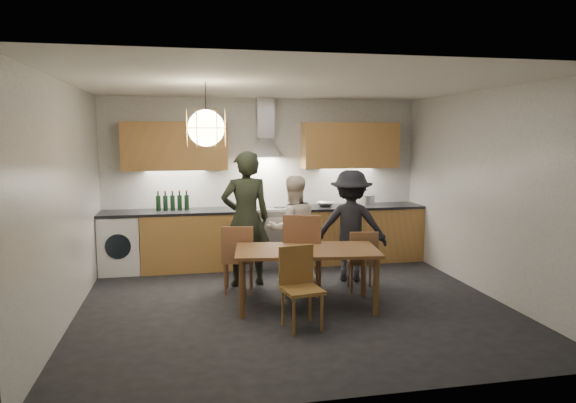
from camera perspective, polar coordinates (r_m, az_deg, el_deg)
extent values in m
plane|color=black|center=(6.29, 0.59, -11.37)|extent=(5.00, 5.00, 0.00)
cube|color=silver|center=(8.20, -2.67, 2.32)|extent=(5.00, 0.02, 2.60)
cube|color=silver|center=(3.86, 7.62, -3.51)|extent=(5.00, 0.02, 2.60)
cube|color=silver|center=(6.00, -23.42, -0.15)|extent=(0.02, 4.50, 2.60)
cube|color=silver|center=(6.96, 21.17, 0.92)|extent=(0.02, 4.50, 2.60)
cube|color=white|center=(5.99, 0.63, 12.91)|extent=(5.00, 4.50, 0.02)
cube|color=tan|center=(7.94, -10.74, -4.32)|extent=(1.45, 0.60, 0.86)
cube|color=tan|center=(8.39, 7.70, -3.63)|extent=(2.05, 0.60, 0.86)
cube|color=white|center=(8.00, -18.12, -4.52)|extent=(0.58, 0.58, 0.85)
cube|color=black|center=(7.86, -13.00, -1.16)|extent=(2.05, 0.62, 0.04)
cube|color=black|center=(8.32, 7.76, -0.58)|extent=(2.05, 0.62, 0.04)
cube|color=silver|center=(8.04, -2.31, -4.27)|extent=(0.90, 0.60, 0.80)
cube|color=black|center=(7.77, -1.97, -4.83)|extent=(0.78, 0.02, 0.42)
cube|color=slate|center=(7.96, -2.32, -1.16)|extent=(0.90, 0.60, 0.08)
cube|color=silver|center=(7.70, -2.02, -1.00)|extent=(0.90, 0.08, 0.04)
cube|color=tan|center=(7.90, -12.46, 6.03)|extent=(1.55, 0.35, 0.72)
cube|color=tan|center=(8.33, 6.94, 6.21)|extent=(1.55, 0.35, 0.72)
cube|color=silver|center=(8.05, -2.57, 9.28)|extent=(0.26, 0.22, 0.62)
cylinder|color=black|center=(5.74, -9.14, 10.55)|extent=(0.01, 0.01, 0.50)
sphere|color=#FFE0A5|center=(5.73, -9.09, 8.06)|extent=(0.40, 0.40, 0.40)
torus|color=gold|center=(5.73, -9.09, 8.06)|extent=(0.43, 0.43, 0.01)
cube|color=brown|center=(6.04, 2.09, -5.46)|extent=(1.75, 1.05, 0.04)
cylinder|color=brown|center=(5.77, -5.16, -9.68)|extent=(0.06, 0.06, 0.66)
cylinder|color=brown|center=(6.43, -5.01, -7.90)|extent=(0.06, 0.06, 0.66)
cylinder|color=brown|center=(5.93, 9.79, -9.31)|extent=(0.06, 0.06, 0.66)
cylinder|color=brown|center=(6.57, 8.40, -7.62)|extent=(0.06, 0.06, 0.66)
cube|color=brown|center=(6.71, -5.53, -6.38)|extent=(0.46, 0.46, 0.04)
cube|color=brown|center=(6.48, -5.66, -4.71)|extent=(0.40, 0.10, 0.44)
cylinder|color=brown|center=(6.92, -4.06, -7.87)|extent=(0.03, 0.03, 0.41)
cylinder|color=brown|center=(6.60, -4.17, -8.62)|extent=(0.03, 0.03, 0.41)
cylinder|color=brown|center=(6.94, -6.77, -7.86)|extent=(0.03, 0.03, 0.41)
cylinder|color=brown|center=(6.62, -7.01, -8.60)|extent=(0.03, 0.03, 0.41)
cube|color=brown|center=(6.61, 1.76, -5.89)|extent=(0.60, 0.60, 0.05)
cube|color=brown|center=(6.34, 1.55, -3.85)|extent=(0.46, 0.20, 0.52)
cylinder|color=brown|center=(6.84, 3.54, -7.72)|extent=(0.04, 0.04, 0.48)
cylinder|color=brown|center=(6.47, 3.26, -8.60)|extent=(0.04, 0.04, 0.48)
cylinder|color=brown|center=(6.88, 0.33, -7.62)|extent=(0.04, 0.04, 0.48)
cylinder|color=brown|center=(6.51, -0.13, -8.48)|extent=(0.04, 0.04, 0.48)
cube|color=brown|center=(6.82, 8.17, -6.55)|extent=(0.42, 0.42, 0.03)
cube|color=brown|center=(6.61, 8.44, -5.07)|extent=(0.36, 0.10, 0.40)
cylinder|color=brown|center=(7.04, 9.13, -7.85)|extent=(0.03, 0.03, 0.37)
cylinder|color=brown|center=(6.76, 9.59, -8.50)|extent=(0.03, 0.03, 0.37)
cylinder|color=brown|center=(6.99, 6.74, -7.91)|extent=(0.03, 0.03, 0.37)
cylinder|color=brown|center=(6.71, 7.09, -8.57)|extent=(0.03, 0.03, 0.37)
cube|color=brown|center=(5.44, 1.59, -9.82)|extent=(0.45, 0.45, 0.04)
cube|color=brown|center=(5.53, 0.90, -7.04)|extent=(0.39, 0.10, 0.42)
cylinder|color=brown|center=(5.32, 0.64, -12.70)|extent=(0.03, 0.03, 0.40)
cylinder|color=brown|center=(5.59, -0.56, -11.67)|extent=(0.03, 0.03, 0.40)
cylinder|color=brown|center=(5.43, 3.79, -12.27)|extent=(0.03, 0.03, 0.40)
cylinder|color=brown|center=(5.70, 2.45, -11.29)|extent=(0.03, 0.03, 0.40)
imported|color=black|center=(6.90, -4.71, -1.93)|extent=(0.69, 0.48, 1.82)
imported|color=silver|center=(7.05, 0.53, -3.10)|extent=(0.76, 0.62, 1.48)
imported|color=black|center=(7.19, 6.99, -2.68)|extent=(1.13, 0.86, 1.55)
imported|color=#B8B8BC|center=(8.15, 4.16, -0.30)|extent=(0.38, 0.38, 0.07)
cylinder|color=silver|center=(8.36, 8.82, 0.12)|extent=(0.29, 0.29, 0.16)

